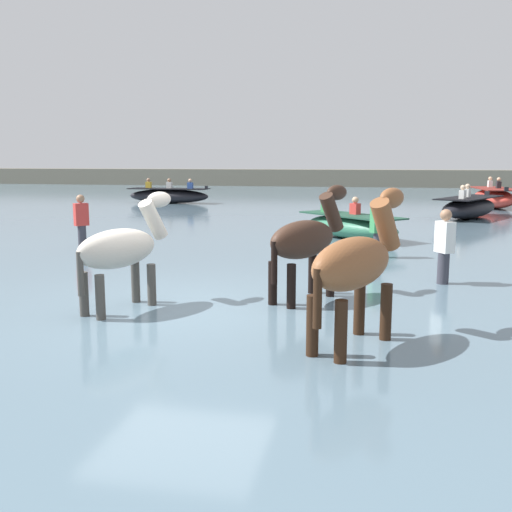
{
  "coord_description": "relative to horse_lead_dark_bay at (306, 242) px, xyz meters",
  "views": [
    {
      "loc": [
        2.78,
        -7.98,
        2.48
      ],
      "look_at": [
        0.76,
        1.78,
        0.83
      ],
      "focal_mm": 41.26,
      "sensor_mm": 36.0,
      "label": 1
    }
  ],
  "objects": [
    {
      "name": "boat_mid_channel",
      "position": [
        0.34,
        7.35,
        -0.56
      ],
      "size": [
        3.16,
        3.09,
        1.13
      ],
      "color": "#337556",
      "rests_on": "water_surface"
    },
    {
      "name": "boat_far_inshore",
      "position": [
        4.35,
        13.89,
        -0.5
      ],
      "size": [
        3.0,
        4.1,
        1.25
      ],
      "color": "black",
      "rests_on": "water_surface"
    },
    {
      "name": "horse_flank_chestnut",
      "position": [
        0.83,
        -2.16,
        0.04
      ],
      "size": [
        1.21,
        1.89,
        2.13
      ],
      "color": "brown",
      "rests_on": "ground"
    },
    {
      "name": "far_shoreline",
      "position": [
        -1.73,
        38.71,
        -0.39
      ],
      "size": [
        80.0,
        2.4,
        1.66
      ],
      "primitive_type": "cube",
      "color": "#706B5B",
      "rests_on": "ground"
    },
    {
      "name": "boat_far_offshore",
      "position": [
        -9.05,
        18.7,
        -0.52
      ],
      "size": [
        4.14,
        1.42,
        1.21
      ],
      "color": "black",
      "rests_on": "water_surface"
    },
    {
      "name": "water_surface",
      "position": [
        -1.73,
        9.13,
        -1.06
      ],
      "size": [
        90.0,
        90.0,
        0.33
      ],
      "primitive_type": "cube",
      "color": "slate",
      "rests_on": "ground"
    },
    {
      "name": "boat_distant_west",
      "position": [
        6.12,
        19.09,
        -0.46
      ],
      "size": [
        1.75,
        4.06,
        1.35
      ],
      "color": "#BC382D",
      "rests_on": "water_surface"
    },
    {
      "name": "person_onlooker_left",
      "position": [
        -5.99,
        4.2,
        -0.36
      ],
      "size": [
        0.37,
        0.37,
        1.63
      ],
      "color": "#383842",
      "rests_on": "ground"
    },
    {
      "name": "person_wading_close",
      "position": [
        2.21,
        1.64,
        -0.36
      ],
      "size": [
        0.34,
        0.38,
        1.63
      ],
      "color": "#383842",
      "rests_on": "ground"
    },
    {
      "name": "horse_trailing_pinto",
      "position": [
        -2.5,
        -1.14,
        -0.05
      ],
      "size": [
        1.01,
        1.8,
        1.99
      ],
      "color": "beige",
      "rests_on": "ground"
    },
    {
      "name": "ground_plane",
      "position": [
        -1.73,
        -0.87,
        -1.22
      ],
      "size": [
        120.0,
        120.0,
        0.0
      ],
      "primitive_type": "plane",
      "color": "#666051"
    },
    {
      "name": "horse_lead_dark_bay",
      "position": [
        0.0,
        0.0,
        0.0
      ],
      "size": [
        1.22,
        1.81,
        2.07
      ],
      "color": "#382319",
      "rests_on": "ground"
    },
    {
      "name": "person_onlooker_right",
      "position": [
        1.08,
        4.24,
        -0.36
      ],
      "size": [
        0.38,
        0.34,
        1.63
      ],
      "color": "#383842",
      "rests_on": "ground"
    }
  ]
}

